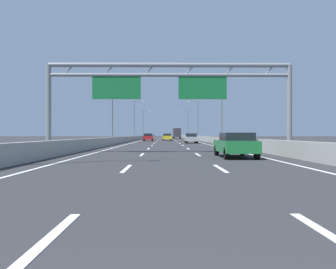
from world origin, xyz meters
TOP-DOWN VIEW (x-y plane):
  - ground_plane at (0.00, 100.00)m, footprint 260.00×260.00m
  - lane_dash_left_0 at (-1.80, 3.50)m, footprint 0.16×3.00m
  - lane_dash_left_1 at (-1.80, 12.50)m, footprint 0.16×3.00m
  - lane_dash_left_2 at (-1.80, 21.50)m, footprint 0.16×3.00m
  - lane_dash_left_3 at (-1.80, 30.50)m, footprint 0.16×3.00m
  - lane_dash_left_4 at (-1.80, 39.50)m, footprint 0.16×3.00m
  - lane_dash_left_5 at (-1.80, 48.50)m, footprint 0.16×3.00m
  - lane_dash_left_6 at (-1.80, 57.50)m, footprint 0.16×3.00m
  - lane_dash_left_7 at (-1.80, 66.50)m, footprint 0.16×3.00m
  - lane_dash_left_8 at (-1.80, 75.50)m, footprint 0.16×3.00m
  - lane_dash_left_9 at (-1.80, 84.50)m, footprint 0.16×3.00m
  - lane_dash_left_10 at (-1.80, 93.50)m, footprint 0.16×3.00m
  - lane_dash_left_11 at (-1.80, 102.50)m, footprint 0.16×3.00m
  - lane_dash_left_12 at (-1.80, 111.50)m, footprint 0.16×3.00m
  - lane_dash_left_13 at (-1.80, 120.50)m, footprint 0.16×3.00m
  - lane_dash_left_14 at (-1.80, 129.50)m, footprint 0.16×3.00m
  - lane_dash_left_15 at (-1.80, 138.50)m, footprint 0.16×3.00m
  - lane_dash_left_16 at (-1.80, 147.50)m, footprint 0.16×3.00m
  - lane_dash_left_17 at (-1.80, 156.50)m, footprint 0.16×3.00m
  - lane_dash_right_1 at (1.80, 12.50)m, footprint 0.16×3.00m
  - lane_dash_right_2 at (1.80, 21.50)m, footprint 0.16×3.00m
  - lane_dash_right_3 at (1.80, 30.50)m, footprint 0.16×3.00m
  - lane_dash_right_4 at (1.80, 39.50)m, footprint 0.16×3.00m
  - lane_dash_right_5 at (1.80, 48.50)m, footprint 0.16×3.00m
  - lane_dash_right_6 at (1.80, 57.50)m, footprint 0.16×3.00m
  - lane_dash_right_7 at (1.80, 66.50)m, footprint 0.16×3.00m
  - lane_dash_right_8 at (1.80, 75.50)m, footprint 0.16×3.00m
  - lane_dash_right_9 at (1.80, 84.50)m, footprint 0.16×3.00m
  - lane_dash_right_10 at (1.80, 93.50)m, footprint 0.16×3.00m
  - lane_dash_right_11 at (1.80, 102.50)m, footprint 0.16×3.00m
  - lane_dash_right_12 at (1.80, 111.50)m, footprint 0.16×3.00m
  - lane_dash_right_13 at (1.80, 120.50)m, footprint 0.16×3.00m
  - lane_dash_right_14 at (1.80, 129.50)m, footprint 0.16×3.00m
  - lane_dash_right_15 at (1.80, 138.50)m, footprint 0.16×3.00m
  - lane_dash_right_16 at (1.80, 147.50)m, footprint 0.16×3.00m
  - lane_dash_right_17 at (1.80, 156.50)m, footprint 0.16×3.00m
  - edge_line_left at (-5.25, 88.00)m, footprint 0.16×176.00m
  - edge_line_right at (5.25, 88.00)m, footprint 0.16×176.00m
  - barrier_left at (-6.90, 110.00)m, footprint 0.45×220.00m
  - barrier_right at (6.90, 110.00)m, footprint 0.45×220.00m
  - sign_gantry at (-0.16, 23.53)m, footprint 17.36×0.36m
  - streetlamp_left_mid at (-7.47, 47.58)m, footprint 2.58×0.28m
  - streetlamp_right_mid at (7.47, 47.58)m, footprint 2.58×0.28m
  - streetlamp_left_far at (-7.47, 82.08)m, footprint 2.58×0.28m
  - streetlamp_right_far at (7.47, 82.08)m, footprint 2.58×0.28m
  - streetlamp_left_distant at (-7.47, 116.57)m, footprint 2.58×0.28m
  - streetlamp_right_distant at (7.47, 116.57)m, footprint 2.58×0.28m
  - green_car at (3.68, 18.79)m, footprint 1.82×4.49m
  - red_car at (-3.53, 66.31)m, footprint 1.82×4.36m
  - yellow_car at (0.21, 69.66)m, footprint 1.83×4.14m
  - silver_car at (3.59, 49.91)m, footprint 1.72×4.32m
  - blue_car at (0.15, 91.09)m, footprint 1.75×4.13m
  - box_truck at (3.53, 106.52)m, footprint 2.32×8.23m

SIDE VIEW (x-z plane):
  - ground_plane at x=0.00m, z-range 0.00..0.00m
  - lane_dash_left_0 at x=-1.80m, z-range 0.00..0.01m
  - lane_dash_left_1 at x=-1.80m, z-range 0.00..0.01m
  - lane_dash_left_2 at x=-1.80m, z-range 0.00..0.01m
  - lane_dash_left_3 at x=-1.80m, z-range 0.00..0.01m
  - lane_dash_left_4 at x=-1.80m, z-range 0.00..0.01m
  - lane_dash_left_5 at x=-1.80m, z-range 0.00..0.01m
  - lane_dash_left_6 at x=-1.80m, z-range 0.00..0.01m
  - lane_dash_left_7 at x=-1.80m, z-range 0.00..0.01m
  - lane_dash_left_8 at x=-1.80m, z-range 0.00..0.01m
  - lane_dash_left_9 at x=-1.80m, z-range 0.00..0.01m
  - lane_dash_left_10 at x=-1.80m, z-range 0.00..0.01m
  - lane_dash_left_11 at x=-1.80m, z-range 0.00..0.01m
  - lane_dash_left_12 at x=-1.80m, z-range 0.00..0.01m
  - lane_dash_left_13 at x=-1.80m, z-range 0.00..0.01m
  - lane_dash_left_14 at x=-1.80m, z-range 0.00..0.01m
  - lane_dash_left_15 at x=-1.80m, z-range 0.00..0.01m
  - lane_dash_left_16 at x=-1.80m, z-range 0.00..0.01m
  - lane_dash_left_17 at x=-1.80m, z-range 0.00..0.01m
  - lane_dash_right_1 at x=1.80m, z-range 0.00..0.01m
  - lane_dash_right_2 at x=1.80m, z-range 0.00..0.01m
  - lane_dash_right_3 at x=1.80m, z-range 0.00..0.01m
  - lane_dash_right_4 at x=1.80m, z-range 0.00..0.01m
  - lane_dash_right_5 at x=1.80m, z-range 0.00..0.01m
  - lane_dash_right_6 at x=1.80m, z-range 0.00..0.01m
  - lane_dash_right_7 at x=1.80m, z-range 0.00..0.01m
  - lane_dash_right_8 at x=1.80m, z-range 0.00..0.01m
  - lane_dash_right_9 at x=1.80m, z-range 0.00..0.01m
  - lane_dash_right_10 at x=1.80m, z-range 0.00..0.01m
  - lane_dash_right_11 at x=1.80m, z-range 0.00..0.01m
  - lane_dash_right_12 at x=1.80m, z-range 0.00..0.01m
  - lane_dash_right_13 at x=1.80m, z-range 0.00..0.01m
  - lane_dash_right_14 at x=1.80m, z-range 0.00..0.01m
  - lane_dash_right_15 at x=1.80m, z-range 0.00..0.01m
  - lane_dash_right_16 at x=1.80m, z-range 0.00..0.01m
  - lane_dash_right_17 at x=1.80m, z-range 0.00..0.01m
  - edge_line_left at x=-5.25m, z-range 0.00..0.01m
  - edge_line_right at x=5.25m, z-range 0.00..0.01m
  - barrier_left at x=-6.90m, z-range 0.00..0.95m
  - barrier_right at x=6.90m, z-range 0.00..0.95m
  - blue_car at x=0.15m, z-range 0.04..1.41m
  - silver_car at x=3.59m, z-range 0.01..1.45m
  - green_car at x=3.68m, z-range 0.04..1.44m
  - yellow_car at x=0.21m, z-range 0.03..1.48m
  - red_car at x=-3.53m, z-range 0.03..1.49m
  - box_truck at x=3.53m, z-range 0.13..3.30m
  - sign_gantry at x=-0.16m, z-range 1.67..8.03m
  - streetlamp_left_mid at x=-7.47m, z-range 0.65..10.15m
  - streetlamp_right_mid at x=7.47m, z-range 0.65..10.15m
  - streetlamp_left_far at x=-7.47m, z-range 0.65..10.15m
  - streetlamp_right_far at x=7.47m, z-range 0.65..10.15m
  - streetlamp_left_distant at x=-7.47m, z-range 0.65..10.15m
  - streetlamp_right_distant at x=7.47m, z-range 0.65..10.15m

